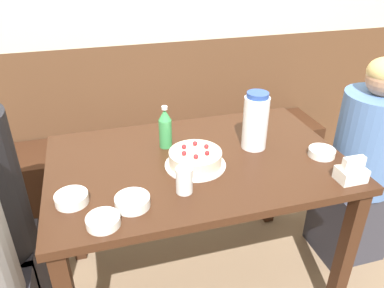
{
  "coord_description": "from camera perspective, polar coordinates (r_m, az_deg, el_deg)",
  "views": [
    {
      "loc": [
        -0.4,
        -1.33,
        1.6
      ],
      "look_at": [
        -0.01,
        0.05,
        0.81
      ],
      "focal_mm": 35.0,
      "sensor_mm": 36.0,
      "label": 1
    }
  ],
  "objects": [
    {
      "name": "back_wall",
      "position": [
        2.43,
        -6.72,
        20.59
      ],
      "size": [
        4.8,
        0.04,
        2.5
      ],
      "color": "brown",
      "rests_on": "ground_plane"
    },
    {
      "name": "napkin_holder",
      "position": [
        1.6,
        23.13,
        -3.94
      ],
      "size": [
        0.11,
        0.08,
        0.11
      ],
      "color": "white",
      "rests_on": "dining_table"
    },
    {
      "name": "bowl_side_dish",
      "position": [
        1.43,
        -17.87,
        -7.91
      ],
      "size": [
        0.12,
        0.12,
        0.04
      ],
      "color": "white",
      "rests_on": "dining_table"
    },
    {
      "name": "glass_water_tall",
      "position": [
        1.4,
        -1.19,
        -5.53
      ],
      "size": [
        0.06,
        0.06,
        0.1
      ],
      "color": "silver",
      "rests_on": "dining_table"
    },
    {
      "name": "bowl_soup_white",
      "position": [
        1.36,
        -9.05,
        -8.66
      ],
      "size": [
        0.13,
        0.13,
        0.04
      ],
      "color": "white",
      "rests_on": "dining_table"
    },
    {
      "name": "bowl_rice_small",
      "position": [
        1.74,
        19.15,
        -1.21
      ],
      "size": [
        0.12,
        0.12,
        0.03
      ],
      "color": "white",
      "rests_on": "dining_table"
    },
    {
      "name": "dining_table",
      "position": [
        1.68,
        0.76,
        -5.33
      ],
      "size": [
        1.27,
        0.8,
        0.76
      ],
      "color": "#381E11",
      "rests_on": "ground_plane"
    },
    {
      "name": "bench_seat",
      "position": [
        2.59,
        -4.57,
        -3.25
      ],
      "size": [
        2.25,
        0.38,
        0.44
      ],
      "color": "#381E11",
      "rests_on": "ground_plane"
    },
    {
      "name": "person_teal_shirt",
      "position": [
        2.14,
        24.32,
        -3.79
      ],
      "size": [
        0.34,
        0.32,
        1.13
      ],
      "rotation": [
        0.0,
        0.0,
        3.14
      ],
      "color": "#33333D",
      "rests_on": "ground_plane"
    },
    {
      "name": "ground_plane",
      "position": [
        2.12,
        0.64,
        -20.07
      ],
      "size": [
        12.0,
        12.0,
        0.0
      ],
      "primitive_type": "plane",
      "color": "#846B51"
    },
    {
      "name": "bowl_sauce_shallow",
      "position": [
        1.31,
        -13.38,
        -11.33
      ],
      "size": [
        0.11,
        0.11,
        0.03
      ],
      "color": "white",
      "rests_on": "dining_table"
    },
    {
      "name": "soju_bottle",
      "position": [
        1.68,
        -4.1,
        2.46
      ],
      "size": [
        0.06,
        0.06,
        0.2
      ],
      "color": "#388E4C",
      "rests_on": "dining_table"
    },
    {
      "name": "birthday_cake",
      "position": [
        1.56,
        0.51,
        -2.26
      ],
      "size": [
        0.26,
        0.26,
        0.09
      ],
      "color": "white",
      "rests_on": "dining_table"
    },
    {
      "name": "water_pitcher",
      "position": [
        1.68,
        9.64,
        3.45
      ],
      "size": [
        0.11,
        0.11,
        0.26
      ],
      "color": "white",
      "rests_on": "dining_table"
    }
  ]
}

